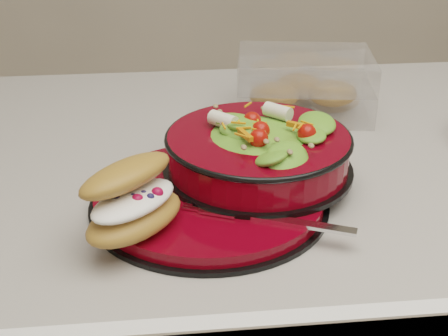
{
  "coord_description": "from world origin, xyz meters",
  "views": [
    {
      "loc": [
        -0.29,
        -0.8,
        1.28
      ],
      "look_at": [
        -0.22,
        -0.13,
        0.94
      ],
      "focal_mm": 50.0,
      "sensor_mm": 36.0,
      "label": 1
    }
  ],
  "objects": [
    {
      "name": "fork",
      "position": [
        -0.18,
        -0.22,
        0.92
      ],
      "size": [
        0.17,
        0.09,
        0.0
      ],
      "rotation": [
        0.0,
        0.0,
        1.17
      ],
      "color": "silver",
      "rests_on": "dinner_plate"
    },
    {
      "name": "pastry_box",
      "position": [
        -0.06,
        0.14,
        0.94
      ],
      "size": [
        0.23,
        0.18,
        0.09
      ],
      "rotation": [
        0.0,
        0.0,
        -0.16
      ],
      "color": "white",
      "rests_on": "island_counter"
    },
    {
      "name": "dinner_plate",
      "position": [
        -0.24,
        -0.15,
        0.91
      ],
      "size": [
        0.29,
        0.29,
        0.02
      ],
      "rotation": [
        0.0,
        0.0,
        0.39
      ],
      "color": "black",
      "rests_on": "island_counter"
    },
    {
      "name": "salad_bowl",
      "position": [
        -0.17,
        -0.1,
        0.96
      ],
      "size": [
        0.24,
        0.24,
        0.1
      ],
      "rotation": [
        0.0,
        0.0,
        -0.37
      ],
      "color": "black",
      "rests_on": "dinner_plate"
    },
    {
      "name": "croissant",
      "position": [
        -0.32,
        -0.22,
        0.96
      ],
      "size": [
        0.13,
        0.15,
        0.07
      ],
      "rotation": [
        0.0,
        0.0,
        0.81
      ],
      "color": "#A47232",
      "rests_on": "dinner_plate"
    }
  ]
}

